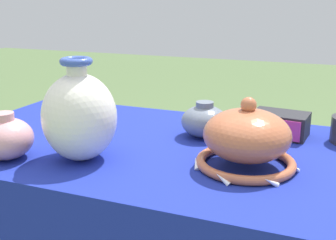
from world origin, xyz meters
TOP-DOWN VIEW (x-y plane):
  - display_table at (0.00, -0.02)m, footprint 1.30×0.69m
  - vase_tall_bulbous at (-0.16, -0.17)m, footprint 0.18×0.18m
  - vase_dome_bell at (0.22, -0.07)m, footprint 0.24×0.25m
  - mosaic_tile_box at (0.27, 0.19)m, footprint 0.16×0.12m
  - cup_wide_ochre at (-0.40, 0.14)m, footprint 0.10×0.10m
  - jar_round_rose at (-0.34, -0.24)m, footprint 0.14×0.14m
  - jar_round_slate at (0.07, 0.11)m, footprint 0.13×0.13m

SIDE VIEW (x-z plane):
  - display_table at x=0.00m, z-range 0.30..1.05m
  - mosaic_tile_box at x=0.27m, z-range 0.75..0.82m
  - cup_wide_ochre at x=-0.40m, z-range 0.75..0.82m
  - jar_round_slate at x=0.07m, z-range 0.75..0.85m
  - jar_round_rose at x=-0.34m, z-range 0.75..0.86m
  - vase_dome_bell at x=0.22m, z-range 0.73..0.90m
  - vase_tall_bulbous at x=-0.16m, z-range 0.74..0.99m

